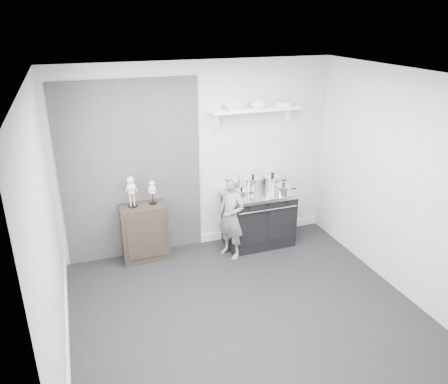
% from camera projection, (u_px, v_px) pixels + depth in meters
% --- Properties ---
extents(ground, '(4.00, 4.00, 0.00)m').
position_uv_depth(ground, '(245.00, 311.00, 5.15)').
color(ground, black).
rests_on(ground, ground).
extents(room_shell, '(4.02, 3.62, 2.71)m').
position_uv_depth(room_shell, '(234.00, 178.00, 4.64)').
color(room_shell, silver).
rests_on(room_shell, ground).
extents(wall_shelf, '(1.30, 0.26, 0.24)m').
position_uv_depth(wall_shelf, '(255.00, 110.00, 6.10)').
color(wall_shelf, white).
rests_on(wall_shelf, room_shell).
extents(stove, '(1.04, 0.65, 0.83)m').
position_uv_depth(stove, '(259.00, 218.00, 6.53)').
color(stove, black).
rests_on(stove, ground).
extents(side_cabinet, '(0.63, 0.37, 0.82)m').
position_uv_depth(side_cabinet, '(144.00, 232.00, 6.13)').
color(side_cabinet, black).
rests_on(side_cabinet, ground).
extents(child, '(0.47, 0.54, 1.24)m').
position_uv_depth(child, '(231.00, 217.00, 6.11)').
color(child, slate).
rests_on(child, ground).
extents(pot_front_left, '(0.29, 0.20, 0.17)m').
position_uv_depth(pot_front_left, '(241.00, 194.00, 6.15)').
color(pot_front_left, silver).
rests_on(pot_front_left, stove).
extents(pot_back_left, '(0.36, 0.27, 0.23)m').
position_uv_depth(pot_back_left, '(253.00, 183.00, 6.46)').
color(pot_back_left, silver).
rests_on(pot_back_left, stove).
extents(pot_back_right, '(0.39, 0.31, 0.23)m').
position_uv_depth(pot_back_right, '(272.00, 181.00, 6.54)').
color(pot_back_right, silver).
rests_on(pot_back_right, stove).
extents(pot_front_right, '(0.32, 0.23, 0.19)m').
position_uv_depth(pot_front_right, '(283.00, 190.00, 6.27)').
color(pot_front_right, silver).
rests_on(pot_front_right, stove).
extents(skeleton_full, '(0.14, 0.09, 0.50)m').
position_uv_depth(skeleton_full, '(131.00, 189.00, 5.84)').
color(skeleton_full, beige).
rests_on(skeleton_full, side_cabinet).
extents(skeleton_torso, '(0.11, 0.07, 0.39)m').
position_uv_depth(skeleton_torso, '(152.00, 191.00, 5.95)').
color(skeleton_torso, beige).
rests_on(skeleton_torso, side_cabinet).
extents(bowl_large, '(0.29, 0.29, 0.07)m').
position_uv_depth(bowl_large, '(234.00, 107.00, 5.97)').
color(bowl_large, white).
rests_on(bowl_large, wall_shelf).
extents(bowl_small, '(0.24, 0.24, 0.07)m').
position_uv_depth(bowl_small, '(258.00, 105.00, 6.08)').
color(bowl_small, white).
rests_on(bowl_small, wall_shelf).
extents(plate_stack, '(0.24, 0.24, 0.06)m').
position_uv_depth(plate_stack, '(284.00, 103.00, 6.21)').
color(plate_stack, silver).
rests_on(plate_stack, wall_shelf).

